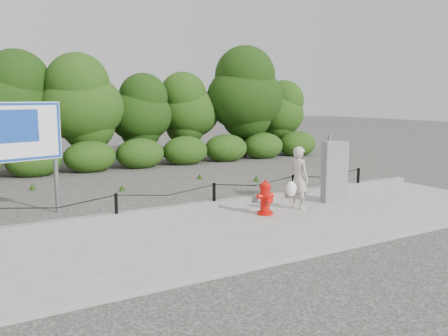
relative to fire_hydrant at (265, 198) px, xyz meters
name	(u,v)px	position (x,y,z in m)	size (l,w,h in m)	color
ground	(214,210)	(-0.64, 1.30, -0.47)	(90.00, 90.00, 0.00)	#2D2B28
sidewalk	(260,227)	(-0.64, -0.70, -0.43)	(14.00, 4.00, 0.08)	gray
curb	(213,203)	(-0.64, 1.35, -0.32)	(14.00, 0.22, 0.14)	slate
chain_barrier	(214,192)	(-0.64, 1.30, -0.01)	(10.06, 0.06, 0.60)	black
treeline	(104,102)	(-0.68, 10.20, 2.12)	(20.24, 3.83, 5.01)	black
fire_hydrant	(265,198)	(0.00, 0.00, 0.00)	(0.43, 0.44, 0.81)	red
pedestrian	(298,178)	(1.02, 0.06, 0.37)	(0.70, 0.60, 1.53)	#BAB29F
utility_cabinet	(334,172)	(2.34, 0.21, 0.41)	(0.68, 0.52, 1.74)	gray
advertising_sign	(25,137)	(-4.73, 2.79, 1.43)	(1.64, 0.50, 2.68)	slate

